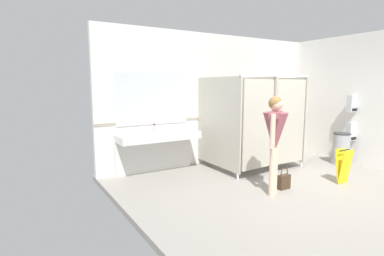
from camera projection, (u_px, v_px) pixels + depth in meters
The scene contains 14 objects.
ground_plane at pixel (303, 193), 5.22m from camera, with size 5.83×5.55×0.10m, color gray.
wall_back at pixel (218, 99), 7.16m from camera, with size 5.83×0.12×2.96m, color silver.
wall_back_tile_band at pixel (219, 117), 7.17m from camera, with size 5.83×0.01×0.06m, color #9E937F.
vanity_counter at pixel (157, 143), 6.18m from camera, with size 1.68×0.56×0.96m.
mirror_panel at pixel (153, 99), 6.22m from camera, with size 1.58×0.02×1.06m, color silver.
bathroom_stalls at pixel (257, 120), 6.53m from camera, with size 1.87×1.49×2.01m.
paper_towel_dispenser_upper at pixel (353, 104), 6.96m from camera, with size 0.30×0.13×0.38m.
paper_towel_dispenser_lower at pixel (352, 131), 7.02m from camera, with size 0.32×0.13×0.43m.
trash_bin at pixel (341, 148), 6.93m from camera, with size 0.37×0.37×0.72m.
person_standing at pixel (275, 133), 4.91m from camera, with size 0.56×0.56×1.63m.
handbag at pixel (284, 181), 5.28m from camera, with size 0.23×0.10×0.38m.
soap_dispenser at pixel (154, 128), 6.19m from camera, with size 0.07×0.07×0.18m.
paper_cup at pixel (167, 131), 6.13m from camera, with size 0.07×0.07×0.08m, color beige.
wet_floor_sign at pixel (343, 166), 5.56m from camera, with size 0.28×0.19×0.64m.
Camera 1 is at (-4.21, -3.32, 1.81)m, focal length 28.25 mm.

